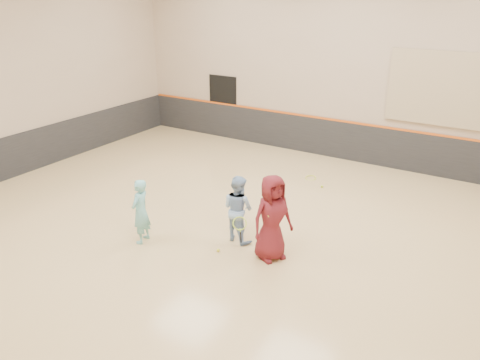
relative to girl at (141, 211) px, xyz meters
The scene contains 14 objects.
room 2.19m from the girl, 34.54° to the left, with size 15.04×12.04×6.22m.
wainscot_back 7.43m from the girl, 75.99° to the left, with size 14.90×0.04×1.20m, color #232326.
wainscot_left 5.81m from the girl, 167.68° to the left, with size 0.04×11.90×1.20m, color #232326.
accent_stripe 7.44m from the girl, 75.97° to the left, with size 14.90×0.03×0.06m, color #D85914.
acoustic_panel 8.72m from the girl, 57.39° to the left, with size 3.20×0.08×2.00m, color tan.
doorway 7.72m from the girl, 110.52° to the left, with size 1.10×0.05×2.20m, color black.
girl is the anchor object (origin of this frame).
instructor 2.04m from the girl, 33.69° to the left, with size 0.71×0.56×1.47m, color #8EB2DC.
young_man 2.78m from the girl, 18.27° to the left, with size 0.86×0.56×1.77m, color maroon.
held_racket 2.09m from the girl, 23.81° to the left, with size 0.44×0.44×0.53m, color #B8E532, non-canonical shape.
spare_racket 5.45m from the girl, 72.46° to the left, with size 0.67×0.67×0.15m, color #D2E632, non-canonical shape.
ball_under_racket 1.82m from the girl, 16.51° to the left, with size 0.07×0.07×0.07m, color yellow.
ball_in_hand 2.79m from the girl, 13.42° to the left, with size 0.07×0.07×0.07m, color #D7E435.
ball_beside_spare 5.23m from the girl, 65.39° to the left, with size 0.07×0.07×0.07m, color #C6DC33.
Camera 1 is at (4.56, -7.62, 5.04)m, focal length 35.00 mm.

